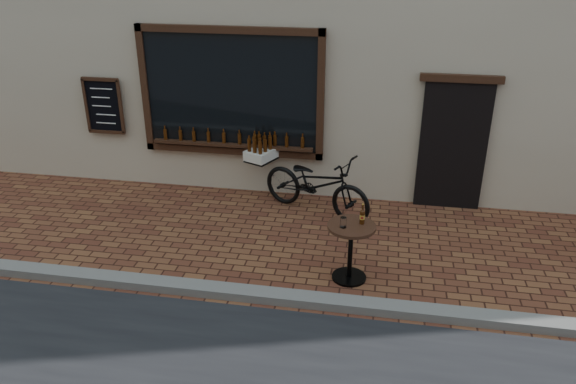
# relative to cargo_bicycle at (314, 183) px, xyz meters

# --- Properties ---
(ground) EXTENTS (90.00, 90.00, 0.00)m
(ground) POSITION_rel_cargo_bicycle_xyz_m (0.34, -2.82, -0.55)
(ground) COLOR #582A1C
(ground) RESTS_ON ground
(kerb) EXTENTS (90.00, 0.25, 0.12)m
(kerb) POSITION_rel_cargo_bicycle_xyz_m (0.34, -2.62, -0.49)
(kerb) COLOR slate
(kerb) RESTS_ON ground
(cargo_bicycle) EXTENTS (2.40, 1.57, 1.14)m
(cargo_bicycle) POSITION_rel_cargo_bicycle_xyz_m (0.00, 0.00, 0.00)
(cargo_bicycle) COLOR black
(cargo_bicycle) RESTS_ON ground
(bistro_table) EXTENTS (0.65, 0.65, 1.11)m
(bistro_table) POSITION_rel_cargo_bicycle_xyz_m (0.76, -1.93, 0.05)
(bistro_table) COLOR black
(bistro_table) RESTS_ON ground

